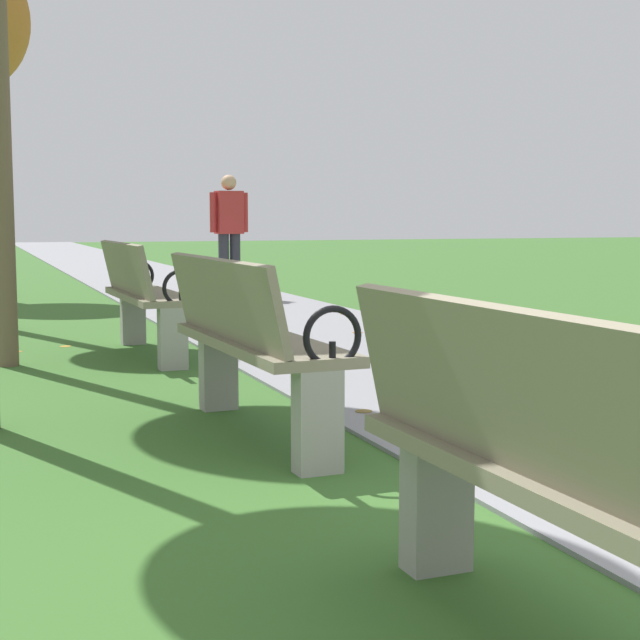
# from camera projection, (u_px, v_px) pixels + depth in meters

# --- Properties ---
(paved_walkway) EXTENTS (2.44, 44.00, 0.02)m
(paved_walkway) POSITION_uv_depth(u_px,v_px,m) (123.00, 270.00, 19.54)
(paved_walkway) COLOR gray
(paved_walkway) RESTS_ON ground
(park_bench_1) EXTENTS (0.51, 1.61, 0.90)m
(park_bench_1) POSITION_uv_depth(u_px,v_px,m) (571.00, 480.00, 2.24)
(park_bench_1) COLOR gray
(park_bench_1) RESTS_ON ground
(park_bench_2) EXTENTS (0.53, 1.62, 0.90)m
(park_bench_2) POSITION_uv_depth(u_px,v_px,m) (250.00, 341.00, 4.73)
(park_bench_2) COLOR gray
(park_bench_2) RESTS_ON ground
(park_bench_3) EXTENTS (0.51, 1.61, 0.90)m
(park_bench_3) POSITION_uv_depth(u_px,v_px,m) (144.00, 295.00, 7.51)
(park_bench_3) COLOR gray
(park_bench_3) RESTS_ON ground
(pedestrian_walking) EXTENTS (0.53, 0.25, 1.62)m
(pedestrian_walking) POSITION_uv_depth(u_px,v_px,m) (229.00, 229.00, 12.58)
(pedestrian_walking) COLOR #2D2D38
(pedestrian_walking) RESTS_ON paved_walkway
(scattered_leaves) EXTENTS (4.58, 10.06, 0.02)m
(scattered_leaves) POSITION_uv_depth(u_px,v_px,m) (364.00, 402.00, 5.60)
(scattered_leaves) COLOR brown
(scattered_leaves) RESTS_ON ground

